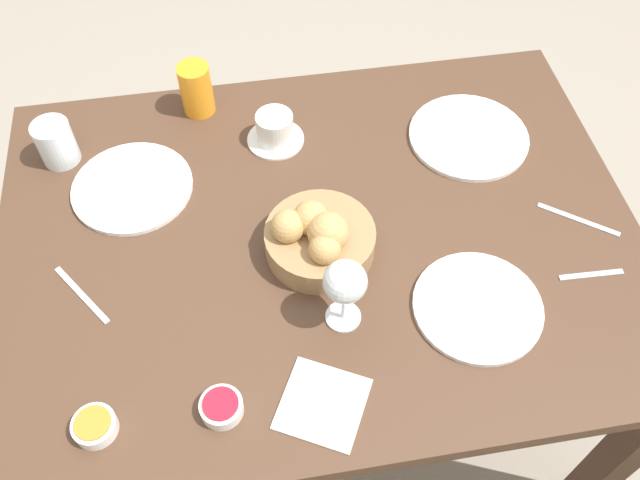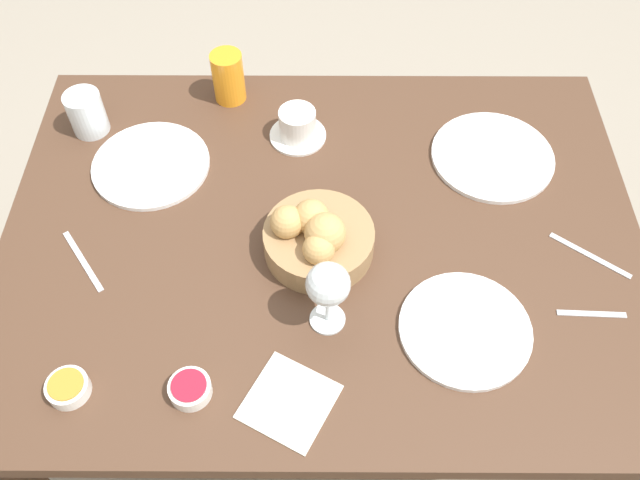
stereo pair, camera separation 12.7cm
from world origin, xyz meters
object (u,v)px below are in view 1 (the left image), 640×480
(coffee_cup, at_px, (275,130))
(jam_bowl_berry, at_px, (221,407))
(bread_basket, at_px, (318,237))
(knife_silver, at_px, (82,295))
(water_tumbler, at_px, (56,143))
(spoon_coffee, at_px, (591,275))
(juice_glass, at_px, (196,89))
(jam_bowl_honey, at_px, (95,426))
(plate_far_center, at_px, (478,307))
(wine_glass, at_px, (345,284))
(plate_near_right, at_px, (132,187))
(fork_silver, at_px, (578,219))
(napkin, at_px, (323,404))
(plate_near_left, at_px, (469,137))

(coffee_cup, distance_m, jam_bowl_berry, 0.62)
(bread_basket, height_order, knife_silver, bread_basket)
(water_tumbler, distance_m, spoon_coffee, 1.10)
(juice_glass, height_order, jam_bowl_honey, juice_glass)
(plate_far_center, distance_m, juice_glass, 0.76)
(water_tumbler, bearing_deg, wine_glass, 137.23)
(plate_near_right, bearing_deg, spoon_coffee, 157.23)
(juice_glass, relative_size, fork_silver, 0.85)
(plate_near_right, height_order, wine_glass, wine_glass)
(jam_bowl_berry, bearing_deg, juice_glass, -90.52)
(plate_far_center, relative_size, wine_glass, 1.50)
(coffee_cup, bearing_deg, jam_bowl_berry, 74.71)
(bread_basket, bearing_deg, fork_silver, 178.89)
(coffee_cup, bearing_deg, bread_basket, 98.11)
(water_tumbler, relative_size, napkin, 0.52)
(plate_far_center, bearing_deg, water_tumbler, -33.32)
(coffee_cup, bearing_deg, fork_silver, 150.76)
(water_tumbler, relative_size, coffee_cup, 0.77)
(plate_near_left, distance_m, jam_bowl_honey, 0.94)
(water_tumbler, distance_m, coffee_cup, 0.45)
(bread_basket, height_order, jam_bowl_honey, bread_basket)
(bread_basket, distance_m, jam_bowl_berry, 0.36)
(bread_basket, height_order, wine_glass, wine_glass)
(knife_silver, bearing_deg, coffee_cup, -140.21)
(knife_silver, bearing_deg, jam_bowl_berry, 131.90)
(plate_near_left, height_order, plate_far_center, same)
(knife_silver, height_order, spoon_coffee, same)
(jam_bowl_berry, height_order, jam_bowl_honey, same)
(wine_glass, distance_m, jam_bowl_berry, 0.28)
(knife_silver, bearing_deg, jam_bowl_honey, 97.57)
(water_tumbler, xyz_separation_m, napkin, (-0.45, 0.63, -0.05))
(jam_bowl_berry, bearing_deg, plate_far_center, -165.87)
(spoon_coffee, bearing_deg, bread_basket, -15.62)
(wine_glass, relative_size, knife_silver, 1.12)
(water_tumbler, distance_m, jam_bowl_berry, 0.68)
(knife_silver, bearing_deg, plate_near_right, -110.89)
(jam_bowl_berry, distance_m, knife_silver, 0.35)
(plate_far_center, relative_size, jam_bowl_honey, 3.29)
(wine_glass, bearing_deg, knife_silver, -15.07)
(bread_basket, bearing_deg, water_tumbler, -33.33)
(bread_basket, bearing_deg, knife_silver, 3.48)
(plate_near_right, height_order, spoon_coffee, plate_near_right)
(plate_near_left, xyz_separation_m, fork_silver, (-0.15, 0.25, -0.00))
(coffee_cup, distance_m, napkin, 0.61)
(plate_far_center, distance_m, knife_silver, 0.72)
(plate_far_center, relative_size, coffee_cup, 1.90)
(plate_far_center, height_order, napkin, plate_far_center)
(juice_glass, bearing_deg, fork_silver, 148.52)
(bread_basket, height_order, jam_bowl_berry, bread_basket)
(juice_glass, relative_size, water_tumbler, 1.24)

